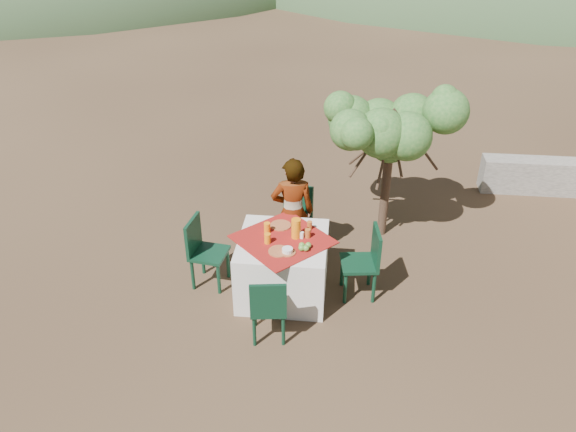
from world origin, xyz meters
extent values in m
plane|color=#352518|center=(0.00, 0.00, 0.00)|extent=(160.00, 160.00, 0.00)
cube|color=white|center=(-0.54, 0.45, 0.38)|extent=(1.02, 1.02, 0.75)
cube|color=maroon|center=(-0.54, 0.45, 0.76)|extent=(1.30, 1.30, 0.01)
cylinder|color=black|center=(-0.75, 1.24, 0.23)|extent=(0.04, 0.04, 0.45)
cylinder|color=black|center=(-0.43, 1.12, 0.23)|extent=(0.04, 0.04, 0.45)
cylinder|color=black|center=(-0.63, 1.56, 0.23)|extent=(0.04, 0.04, 0.45)
cylinder|color=black|center=(-0.31, 1.44, 0.23)|extent=(0.04, 0.04, 0.45)
cube|color=black|center=(-0.53, 1.34, 0.45)|extent=(0.54, 0.54, 0.04)
cube|color=black|center=(-0.46, 1.52, 0.69)|extent=(0.41, 0.18, 0.44)
cylinder|color=black|center=(-0.48, -0.14, 0.20)|extent=(0.04, 0.04, 0.41)
cylinder|color=black|center=(-0.79, -0.18, 0.20)|extent=(0.04, 0.04, 0.41)
cylinder|color=black|center=(-0.44, -0.45, 0.20)|extent=(0.04, 0.04, 0.41)
cylinder|color=black|center=(-0.74, -0.49, 0.20)|extent=(0.04, 0.04, 0.41)
cube|color=black|center=(-0.61, -0.31, 0.41)|extent=(0.43, 0.43, 0.04)
cube|color=black|center=(-0.59, -0.49, 0.62)|extent=(0.38, 0.09, 0.40)
cylinder|color=black|center=(-1.30, 0.34, 0.22)|extent=(0.04, 0.04, 0.44)
cylinder|color=black|center=(-1.26, 0.67, 0.22)|extent=(0.04, 0.04, 0.44)
cylinder|color=black|center=(-1.63, 0.39, 0.22)|extent=(0.04, 0.04, 0.44)
cylinder|color=black|center=(-1.59, 0.71, 0.22)|extent=(0.04, 0.04, 0.44)
cube|color=black|center=(-1.44, 0.53, 0.44)|extent=(0.46, 0.46, 0.04)
cube|color=black|center=(-1.63, 0.55, 0.67)|extent=(0.10, 0.41, 0.43)
cylinder|color=black|center=(0.16, 0.65, 0.22)|extent=(0.04, 0.04, 0.44)
cylinder|color=black|center=(0.20, 0.32, 0.22)|extent=(0.04, 0.04, 0.44)
cylinder|color=black|center=(0.49, 0.70, 0.22)|extent=(0.04, 0.04, 0.44)
cylinder|color=black|center=(0.53, 0.37, 0.22)|extent=(0.04, 0.04, 0.44)
cube|color=black|center=(0.35, 0.51, 0.44)|extent=(0.46, 0.46, 0.04)
cube|color=black|center=(0.53, 0.53, 0.68)|extent=(0.09, 0.41, 0.43)
imported|color=#8C6651|center=(-0.49, 1.09, 0.74)|extent=(0.59, 0.44, 1.48)
cylinder|color=#463323|center=(0.69, 1.90, 0.70)|extent=(0.12, 0.12, 1.40)
sphere|color=#225A21|center=(0.69, 1.90, 1.40)|extent=(0.60, 0.60, 0.60)
sphere|color=#225A21|center=(1.24, 1.90, 1.55)|extent=(0.56, 0.56, 0.56)
sphere|color=#225A21|center=(0.19, 2.00, 1.50)|extent=(0.52, 0.52, 0.52)
sphere|color=#225A21|center=(0.79, 2.45, 1.61)|extent=(0.54, 0.54, 0.54)
sphere|color=#225A21|center=(0.74, 1.40, 1.45)|extent=(0.48, 0.48, 0.48)
cube|color=gray|center=(3.60, 3.40, 0.28)|extent=(2.60, 0.35, 0.55)
cylinder|color=brown|center=(-0.60, 0.73, 0.77)|extent=(0.25, 0.25, 0.01)
cylinder|color=brown|center=(-0.56, 0.19, 0.77)|extent=(0.24, 0.24, 0.01)
cylinder|color=orange|center=(-0.74, 0.58, 0.82)|extent=(0.08, 0.08, 0.12)
cylinder|color=orange|center=(-0.71, 0.35, 0.82)|extent=(0.07, 0.07, 0.12)
cylinder|color=orange|center=(-0.40, 0.50, 0.88)|extent=(0.11, 0.11, 0.24)
cylinder|color=brown|center=(-0.46, 0.18, 0.77)|extent=(0.19, 0.19, 0.01)
cylinder|color=white|center=(-0.46, 0.18, 0.80)|extent=(0.12, 0.12, 0.04)
cylinder|color=#BD5E21|center=(-0.26, 0.52, 0.81)|extent=(0.07, 0.07, 0.11)
cylinder|color=#BD5E21|center=(-0.25, 0.70, 0.81)|extent=(0.06, 0.06, 0.10)
cube|color=white|center=(-0.34, 0.50, 0.80)|extent=(0.07, 0.06, 0.08)
sphere|color=#5B9134|center=(-0.31, 0.29, 0.80)|extent=(0.07, 0.07, 0.07)
sphere|color=#5B9134|center=(-0.24, 0.30, 0.80)|extent=(0.07, 0.07, 0.07)
sphere|color=#5B9134|center=(-0.26, 0.24, 0.80)|extent=(0.07, 0.07, 0.07)
sphere|color=#5B9134|center=(-0.31, 0.24, 0.80)|extent=(0.07, 0.07, 0.07)
camera|label=1|loc=(0.08, -4.87, 4.31)|focal=35.00mm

